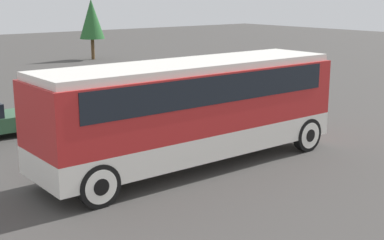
# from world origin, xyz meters

# --- Properties ---
(ground_plane) EXTENTS (120.00, 120.00, 0.00)m
(ground_plane) POSITION_xyz_m (0.00, 0.00, 0.00)
(ground_plane) COLOR #423F3D
(tour_bus) EXTENTS (10.10, 2.68, 3.29)m
(tour_bus) POSITION_xyz_m (0.10, -0.00, 1.99)
(tour_bus) COLOR silver
(tour_bus) RESTS_ON ground_plane
(parked_car_near) EXTENTS (4.67, 1.85, 1.44)m
(parked_car_near) POSITION_xyz_m (4.63, 8.10, 0.72)
(parked_car_near) COLOR maroon
(parked_car_near) RESTS_ON ground_plane
(tree_right) EXTENTS (2.03, 2.03, 4.92)m
(tree_right) POSITION_xyz_m (11.12, 27.29, 3.29)
(tree_right) COLOR brown
(tree_right) RESTS_ON ground_plane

